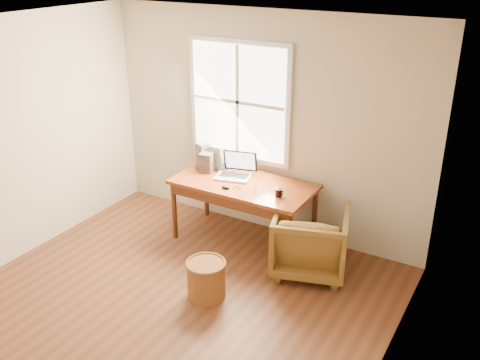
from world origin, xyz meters
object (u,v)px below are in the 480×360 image
(desk, at_px, (244,184))
(laptop, at_px, (233,167))
(wicker_stool, at_px, (206,280))
(armchair, at_px, (310,241))
(coffee_mug, at_px, (279,193))
(cd_stack_a, at_px, (218,157))

(desk, relative_size, laptop, 4.12)
(wicker_stool, bearing_deg, armchair, 53.88)
(armchair, distance_m, coffee_mug, 0.61)
(laptop, height_order, coffee_mug, laptop)
(cd_stack_a, bearing_deg, armchair, -15.82)
(armchair, bearing_deg, wicker_stool, 36.74)
(armchair, distance_m, wicker_stool, 1.18)
(desk, distance_m, cd_stack_a, 0.54)
(desk, height_order, laptop, laptop)
(armchair, xyz_separation_m, cd_stack_a, (-1.39, 0.39, 0.54))
(coffee_mug, bearing_deg, armchair, -31.24)
(coffee_mug, bearing_deg, wicker_stool, -128.20)
(wicker_stool, height_order, cd_stack_a, cd_stack_a)
(wicker_stool, relative_size, laptop, 0.97)
(cd_stack_a, bearing_deg, wicker_stool, -62.47)
(armchair, height_order, wicker_stool, armchair)
(laptop, bearing_deg, cd_stack_a, 138.30)
(desk, height_order, armchair, desk)
(armchair, height_order, laptop, laptop)
(wicker_stool, bearing_deg, coffee_mug, 74.78)
(wicker_stool, xyz_separation_m, coffee_mug, (0.27, 1.01, 0.60))
(desk, xyz_separation_m, wicker_stool, (0.23, -1.13, -0.54))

